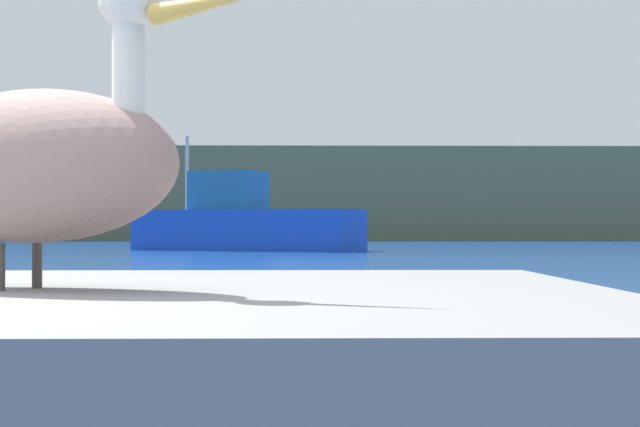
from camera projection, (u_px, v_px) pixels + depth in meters
hillside_backdrop at (270, 196)px, 68.45m from camera, size 140.00×14.60×5.08m
pier_dock at (32, 412)px, 3.28m from camera, size 3.38×2.81×0.70m
pelican at (37, 160)px, 3.28m from camera, size 1.28×0.86×0.89m
fishing_boat_blue at (244, 223)px, 38.49m from camera, size 7.98×5.30×3.91m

